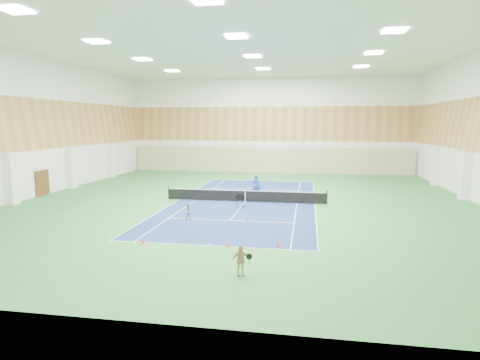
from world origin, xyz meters
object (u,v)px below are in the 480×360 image
Objects in this scene: tennis_net at (245,195)px; coach at (256,186)px; ball_cart at (240,201)px; child_apron at (240,261)px; child_court at (189,211)px.

coach is at bearing 77.31° from tennis_net.
tennis_net is 12.86× the size of ball_cart.
child_apron reaches higher than ball_cart.
tennis_net is 6.85× the size of coach.
child_court is 10.30m from child_apron.
child_apron is at bearing -81.88° from tennis_net.
ball_cart is at bearing -90.85° from tennis_net.
ball_cart is (-0.04, -2.39, -0.05)m from tennis_net.
coach reaches higher than child_apron.
child_court is at bearing 94.00° from child_apron.
coach is 4.94m from ball_cart.
child_court reaches higher than ball_cart.
child_apron is at bearing -76.32° from ball_cart.
ball_cart is (2.66, 4.17, -0.05)m from child_court.
coach is 18.18m from child_apron.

